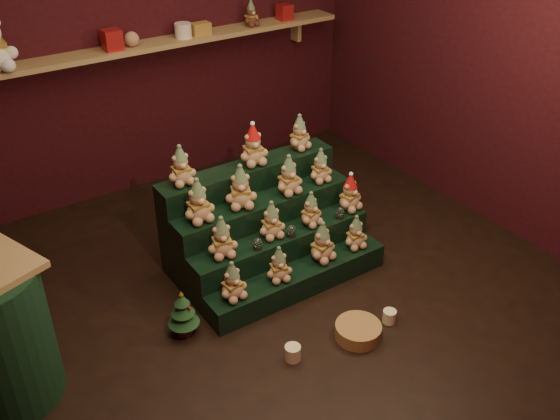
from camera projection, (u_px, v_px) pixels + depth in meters
ground at (278, 290)px, 4.44m from camera, size 4.00×4.00×0.00m
back_wall at (141, 28)px, 5.16m from camera, size 4.00×0.10×2.80m
right_wall at (504, 48)px, 4.68m from camera, size 0.10×4.00×2.80m
back_shelf at (151, 46)px, 5.09m from camera, size 3.60×0.26×0.24m
riser_tier_front at (298, 280)px, 4.39m from camera, size 1.40×0.22×0.18m
riser_tier_midfront at (281, 255)px, 4.50m from camera, size 1.40×0.22×0.36m
riser_tier_midback at (265, 231)px, 4.61m from camera, size 1.40×0.22×0.54m
riser_tier_back at (249, 207)px, 4.72m from camera, size 1.40×0.22×0.72m
teddy_0 at (232, 281)px, 4.02m from camera, size 0.21×0.20×0.27m
teddy_1 at (279, 264)px, 4.19m from camera, size 0.21×0.20×0.25m
teddy_2 at (322, 242)px, 4.38m from camera, size 0.25×0.23×0.30m
teddy_3 at (356, 232)px, 4.52m from camera, size 0.20×0.18×0.25m
teddy_4 at (222, 237)px, 4.11m from camera, size 0.24×0.23×0.29m
teddy_5 at (271, 220)px, 4.31m from camera, size 0.21×0.20×0.27m
teddy_6 at (311, 209)px, 4.45m from camera, size 0.22×0.20×0.26m
teddy_7 at (350, 193)px, 4.63m from camera, size 0.24×0.22×0.28m
teddy_8 at (198, 201)px, 4.15m from camera, size 0.22×0.20×0.31m
teddy_9 at (241, 187)px, 4.30m from camera, size 0.28×0.27×0.31m
teddy_10 at (289, 175)px, 4.47m from camera, size 0.21×0.19×0.29m
teddy_11 at (320, 166)px, 4.64m from camera, size 0.19×0.18×0.26m
teddy_12 at (181, 166)px, 4.22m from camera, size 0.21×0.19×0.28m
teddy_13 at (253, 145)px, 4.47m from camera, size 0.24×0.22×0.30m
teddy_14 at (299, 132)px, 4.70m from camera, size 0.23×0.22×0.27m
snow_globe_a at (258, 244)px, 4.23m from camera, size 0.06×0.06×0.08m
snow_globe_b at (291, 231)px, 4.36m from camera, size 0.07×0.07×0.09m
snow_globe_c at (340, 213)px, 4.57m from camera, size 0.06×0.06×0.09m
mini_christmas_tree at (183, 313)px, 3.97m from camera, size 0.20×0.20×0.35m
mug_left at (293, 353)px, 3.84m from camera, size 0.10×0.10×0.10m
mug_right at (389, 316)px, 4.13m from camera, size 0.09×0.09×0.09m
wicker_basket at (358, 331)px, 4.01m from camera, size 0.35×0.35×0.09m
brown_bear at (251, 14)px, 5.45m from camera, size 0.17×0.16×0.22m
gift_tin_red_a at (112, 40)px, 4.87m from camera, size 0.14×0.14×0.16m
gift_tin_cream at (183, 30)px, 5.17m from camera, size 0.14×0.14×0.12m
gift_tin_red_b at (285, 12)px, 5.65m from camera, size 0.12×0.12×0.14m
shelf_plush_ball at (132, 39)px, 4.95m from camera, size 0.12×0.12×0.12m
scarf_gift_box at (201, 29)px, 5.25m from camera, size 0.16×0.10×0.10m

